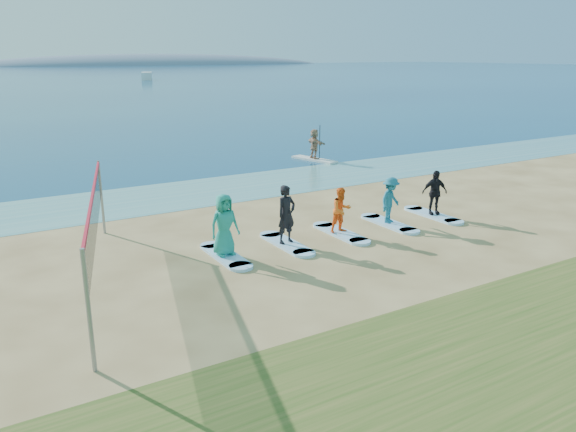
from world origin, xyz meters
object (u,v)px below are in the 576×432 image
volleyball_net (95,214)px  student_0 (224,225)px  paddleboard (314,160)px  paddleboarder (315,144)px  surfboard_4 (433,215)px  student_2 (341,210)px  student_3 (390,200)px  student_4 (435,192)px  student_1 (286,214)px  boat_offshore_b (147,80)px  surfboard_0 (225,256)px  surfboard_3 (389,224)px  surfboard_1 (286,244)px  surfboard_2 (341,233)px

volleyball_net → student_0: (3.67, 0.09, -0.88)m
paddleboard → paddleboarder: 0.90m
paddleboard → surfboard_4: 12.07m
student_2 → student_3: 2.14m
student_0 → student_4: 8.56m
student_1 → student_2: 2.15m
paddleboard → student_0: (-11.06, -11.81, 0.96)m
paddleboard → student_1: bearing=-140.8°
boat_offshore_b → surfboard_0: boat_offshore_b is taller
volleyball_net → surfboard_3: bearing=0.5°
paddleboard → surfboard_3: bearing=-125.2°
paddleboarder → student_0: student_0 is taller
surfboard_1 → student_2: size_ratio=1.44×
surfboard_1 → surfboard_2: 2.14m
boat_offshore_b → surfboard_3: boat_offshore_b is taller
student_1 → volleyball_net: bearing=170.1°
paddleboard → student_1: (-8.92, -11.81, 0.96)m
boat_offshore_b → surfboard_0: 121.93m
paddleboarder → surfboard_2: size_ratio=0.76×
student_0 → paddleboarder: bearing=43.0°
paddleboarder → boat_offshore_b: bearing=-12.1°
volleyball_net → boat_offshore_b: volleyball_net is taller
surfboard_2 → student_3: (2.14, 0.00, 0.86)m
paddleboarder → student_3: paddleboarder is taller
surfboard_3 → surfboard_4: (2.14, 0.00, 0.00)m
volleyball_net → student_0: volleyball_net is taller
student_1 → student_2: (2.14, 0.00, -0.17)m
paddleboard → surfboard_2: (-6.78, -11.81, -0.01)m
surfboard_2 → surfboard_1: bearing=180.0°
surfboard_2 → surfboard_3: 2.14m
surfboard_0 → surfboard_2: same height
surfboard_2 → surfboard_4: size_ratio=1.00×
surfboard_0 → surfboard_2: size_ratio=1.00×
student_1 → surfboard_1: bearing=0.0°
student_1 → surfboard_4: (6.42, 0.00, -0.98)m
boat_offshore_b → student_4: bearing=-83.5°
volleyball_net → boat_offshore_b: bearing=72.0°
student_1 → student_3: 4.28m
surfboard_0 → surfboard_4: (8.56, 0.00, 0.00)m
surfboard_2 → student_4: bearing=0.0°
surfboard_1 → surfboard_0: bearing=180.0°
surfboard_0 → surfboard_1: size_ratio=1.00×
volleyball_net → surfboard_2: bearing=0.6°
surfboard_3 → surfboard_4: same height
paddleboarder → surfboard_3: 12.72m
paddleboard → volleyball_net: bearing=-154.8°
volleyball_net → student_1: (5.81, 0.09, -0.88)m
boat_offshore_b → surfboard_1: size_ratio=2.65×
boat_offshore_b → student_1: size_ratio=3.13×
surfboard_3 → student_4: 2.31m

